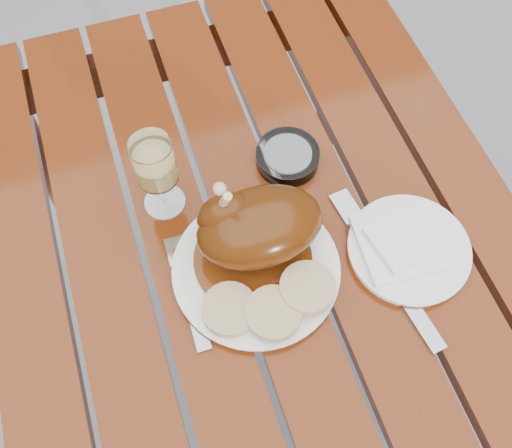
{
  "coord_description": "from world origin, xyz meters",
  "views": [
    {
      "loc": [
        -0.13,
        -0.29,
        1.51
      ],
      "look_at": [
        -0.0,
        0.08,
        0.78
      ],
      "focal_mm": 40.0,
      "sensor_mm": 36.0,
      "label": 1
    }
  ],
  "objects_px": {
    "table": "(270,352)",
    "wine_glass": "(158,176)",
    "ashtray": "(287,157)",
    "dinner_plate": "(256,270)",
    "side_plate": "(409,250)"
  },
  "relations": [
    {
      "from": "side_plate",
      "to": "dinner_plate",
      "type": "bearing_deg",
      "value": 169.66
    },
    {
      "from": "table",
      "to": "side_plate",
      "type": "height_order",
      "value": "side_plate"
    },
    {
      "from": "side_plate",
      "to": "ashtray",
      "type": "distance_m",
      "value": 0.24
    },
    {
      "from": "table",
      "to": "wine_glass",
      "type": "distance_m",
      "value": 0.5
    },
    {
      "from": "dinner_plate",
      "to": "wine_glass",
      "type": "relative_size",
      "value": 1.62
    },
    {
      "from": "dinner_plate",
      "to": "side_plate",
      "type": "height_order",
      "value": "same"
    },
    {
      "from": "dinner_plate",
      "to": "ashtray",
      "type": "relative_size",
      "value": 2.37
    },
    {
      "from": "dinner_plate",
      "to": "side_plate",
      "type": "relative_size",
      "value": 1.34
    },
    {
      "from": "wine_glass",
      "to": "ashtray",
      "type": "bearing_deg",
      "value": 3.29
    },
    {
      "from": "ashtray",
      "to": "wine_glass",
      "type": "bearing_deg",
      "value": -176.71
    },
    {
      "from": "side_plate",
      "to": "ashtray",
      "type": "bearing_deg",
      "value": 118.54
    },
    {
      "from": "wine_glass",
      "to": "ashtray",
      "type": "relative_size",
      "value": 1.46
    },
    {
      "from": "table",
      "to": "wine_glass",
      "type": "relative_size",
      "value": 8.04
    },
    {
      "from": "table",
      "to": "side_plate",
      "type": "distance_m",
      "value": 0.43
    },
    {
      "from": "table",
      "to": "side_plate",
      "type": "bearing_deg",
      "value": -5.63
    }
  ]
}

